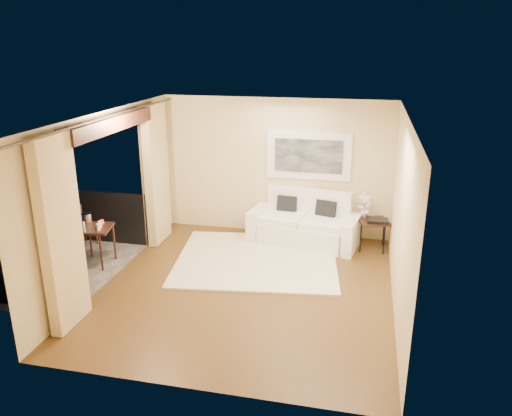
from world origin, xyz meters
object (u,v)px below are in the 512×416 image
(bistro_table, at_px, (94,232))
(side_table, at_px, (373,223))
(sofa, at_px, (305,225))
(balcony_chair_near, at_px, (62,254))
(ice_bucket, at_px, (87,219))
(balcony_chair_far, at_px, (79,221))
(orchid, at_px, (365,205))

(bistro_table, bearing_deg, side_table, 19.88)
(sofa, height_order, side_table, sofa)
(balcony_chair_near, xyz_separation_m, ice_bucket, (-0.20, 1.09, 0.17))
(side_table, xyz_separation_m, ice_bucket, (-4.88, -1.60, 0.27))
(side_table, relative_size, balcony_chair_far, 0.73)
(orchid, bearing_deg, bistro_table, -158.11)
(sofa, bearing_deg, ice_bucket, -145.21)
(sofa, xyz_separation_m, bistro_table, (-3.42, -1.79, 0.25))
(side_table, xyz_separation_m, bistro_table, (-4.70, -1.70, 0.08))
(orchid, distance_m, balcony_chair_near, 5.32)
(side_table, distance_m, balcony_chair_near, 5.40)
(ice_bucket, bearing_deg, orchid, 20.01)
(side_table, bearing_deg, balcony_chair_near, -150.15)
(balcony_chair_far, bearing_deg, ice_bucket, 151.15)
(bistro_table, xyz_separation_m, balcony_chair_far, (-0.67, 0.61, -0.08))
(ice_bucket, bearing_deg, sofa, 25.12)
(balcony_chair_far, relative_size, balcony_chair_near, 0.86)
(side_table, height_order, ice_bucket, ice_bucket)
(balcony_chair_near, distance_m, ice_bucket, 1.12)
(sofa, height_order, ice_bucket, sofa)
(sofa, distance_m, balcony_chair_near, 4.40)
(orchid, height_order, ice_bucket, orchid)
(bistro_table, xyz_separation_m, ice_bucket, (-0.18, 0.11, 0.18))
(bistro_table, bearing_deg, balcony_chair_far, 137.50)
(balcony_chair_near, relative_size, ice_bucket, 5.21)
(side_table, xyz_separation_m, orchid, (-0.17, 0.12, 0.30))
(balcony_chair_far, bearing_deg, side_table, -151.38)
(balcony_chair_far, height_order, ice_bucket, balcony_chair_far)
(sofa, relative_size, balcony_chair_near, 2.08)
(sofa, bearing_deg, balcony_chair_near, -131.08)
(bistro_table, height_order, ice_bucket, ice_bucket)
(sofa, height_order, balcony_chair_far, sofa)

